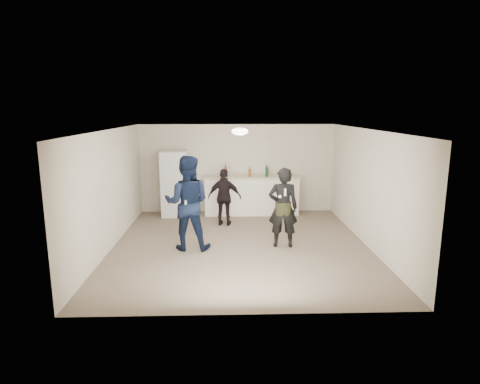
{
  "coord_description": "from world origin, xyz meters",
  "views": [
    {
      "loc": [
        -0.27,
        -8.32,
        2.92
      ],
      "look_at": [
        0.0,
        0.2,
        1.15
      ],
      "focal_mm": 30.0,
      "sensor_mm": 36.0,
      "label": 1
    }
  ],
  "objects_px": {
    "woman": "(283,207)",
    "spectator": "(225,197)",
    "counter": "(252,196)",
    "shaker": "(221,173)",
    "fridge": "(175,184)",
    "man": "(187,203)"
  },
  "relations": [
    {
      "from": "fridge",
      "to": "spectator",
      "type": "xyz_separation_m",
      "value": [
        1.38,
        -1.02,
        -0.17
      ]
    },
    {
      "from": "fridge",
      "to": "shaker",
      "type": "bearing_deg",
      "value": 5.11
    },
    {
      "from": "counter",
      "to": "man",
      "type": "bearing_deg",
      "value": -118.3
    },
    {
      "from": "counter",
      "to": "spectator",
      "type": "height_order",
      "value": "spectator"
    },
    {
      "from": "counter",
      "to": "shaker",
      "type": "relative_size",
      "value": 15.29
    },
    {
      "from": "shaker",
      "to": "woman",
      "type": "bearing_deg",
      "value": -63.98
    },
    {
      "from": "fridge",
      "to": "spectator",
      "type": "distance_m",
      "value": 1.72
    },
    {
      "from": "man",
      "to": "fridge",
      "type": "bearing_deg",
      "value": -73.78
    },
    {
      "from": "fridge",
      "to": "shaker",
      "type": "xyz_separation_m",
      "value": [
        1.27,
        0.11,
        0.28
      ]
    },
    {
      "from": "counter",
      "to": "shaker",
      "type": "xyz_separation_m",
      "value": [
        -0.85,
        0.04,
        0.65
      ]
    },
    {
      "from": "spectator",
      "to": "woman",
      "type": "bearing_deg",
      "value": 136.5
    },
    {
      "from": "man",
      "to": "woman",
      "type": "distance_m",
      "value": 2.03
    },
    {
      "from": "fridge",
      "to": "man",
      "type": "distance_m",
      "value": 2.81
    },
    {
      "from": "fridge",
      "to": "shaker",
      "type": "distance_m",
      "value": 1.31
    },
    {
      "from": "woman",
      "to": "counter",
      "type": "bearing_deg",
      "value": -75.95
    },
    {
      "from": "fridge",
      "to": "spectator",
      "type": "height_order",
      "value": "fridge"
    },
    {
      "from": "counter",
      "to": "shaker",
      "type": "height_order",
      "value": "shaker"
    },
    {
      "from": "shaker",
      "to": "spectator",
      "type": "distance_m",
      "value": 1.22
    },
    {
      "from": "counter",
      "to": "woman",
      "type": "height_order",
      "value": "woman"
    },
    {
      "from": "fridge",
      "to": "man",
      "type": "bearing_deg",
      "value": -77.47
    },
    {
      "from": "woman",
      "to": "spectator",
      "type": "xyz_separation_m",
      "value": [
        -1.26,
        1.66,
        -0.14
      ]
    },
    {
      "from": "counter",
      "to": "fridge",
      "type": "relative_size",
      "value": 1.44
    }
  ]
}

